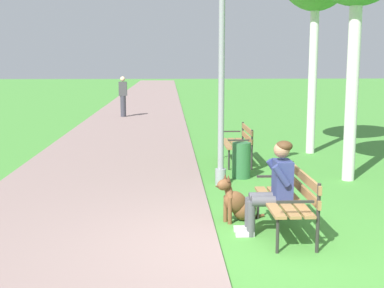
{
  "coord_description": "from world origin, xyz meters",
  "views": [
    {
      "loc": [
        -0.95,
        -6.01,
        2.28
      ],
      "look_at": [
        -0.57,
        2.61,
        0.9
      ],
      "focal_mm": 49.08,
      "sensor_mm": 36.0,
      "label": 1
    }
  ],
  "objects_px": {
    "pedestrian_distant": "(123,97)",
    "dog_brown": "(238,203)",
    "park_bench_mid": "(239,141)",
    "lamp_post_near": "(221,71)",
    "park_bench_near": "(290,196)",
    "person_seated_on_near_bench": "(274,184)",
    "litter_bin": "(241,160)"
  },
  "relations": [
    {
      "from": "dog_brown",
      "to": "litter_bin",
      "type": "bearing_deg",
      "value": 81.32
    },
    {
      "from": "person_seated_on_near_bench",
      "to": "pedestrian_distant",
      "type": "height_order",
      "value": "pedestrian_distant"
    },
    {
      "from": "dog_brown",
      "to": "pedestrian_distant",
      "type": "distance_m",
      "value": 14.19
    },
    {
      "from": "lamp_post_near",
      "to": "pedestrian_distant",
      "type": "xyz_separation_m",
      "value": [
        -2.78,
        11.66,
        -1.24
      ]
    },
    {
      "from": "park_bench_mid",
      "to": "person_seated_on_near_bench",
      "type": "bearing_deg",
      "value": -92.12
    },
    {
      "from": "park_bench_mid",
      "to": "lamp_post_near",
      "type": "distance_m",
      "value": 2.62
    },
    {
      "from": "park_bench_mid",
      "to": "pedestrian_distant",
      "type": "bearing_deg",
      "value": 109.33
    },
    {
      "from": "park_bench_mid",
      "to": "dog_brown",
      "type": "bearing_deg",
      "value": -97.65
    },
    {
      "from": "park_bench_mid",
      "to": "lamp_post_near",
      "type": "relative_size",
      "value": 0.37
    },
    {
      "from": "park_bench_near",
      "to": "park_bench_mid",
      "type": "bearing_deg",
      "value": 90.35
    },
    {
      "from": "lamp_post_near",
      "to": "litter_bin",
      "type": "height_order",
      "value": "lamp_post_near"
    },
    {
      "from": "park_bench_near",
      "to": "dog_brown",
      "type": "distance_m",
      "value": 0.88
    },
    {
      "from": "dog_brown",
      "to": "pedestrian_distant",
      "type": "bearing_deg",
      "value": 101.46
    },
    {
      "from": "dog_brown",
      "to": "lamp_post_near",
      "type": "xyz_separation_m",
      "value": [
        -0.04,
        2.23,
        1.82
      ]
    },
    {
      "from": "pedestrian_distant",
      "to": "park_bench_mid",
      "type": "bearing_deg",
      "value": -70.67
    },
    {
      "from": "lamp_post_near",
      "to": "litter_bin",
      "type": "relative_size",
      "value": 5.75
    },
    {
      "from": "park_bench_mid",
      "to": "pedestrian_distant",
      "type": "height_order",
      "value": "pedestrian_distant"
    },
    {
      "from": "person_seated_on_near_bench",
      "to": "lamp_post_near",
      "type": "relative_size",
      "value": 0.31
    },
    {
      "from": "person_seated_on_near_bench",
      "to": "dog_brown",
      "type": "height_order",
      "value": "person_seated_on_near_bench"
    },
    {
      "from": "pedestrian_distant",
      "to": "lamp_post_near",
      "type": "bearing_deg",
      "value": -76.61
    },
    {
      "from": "park_bench_near",
      "to": "litter_bin",
      "type": "bearing_deg",
      "value": 92.93
    },
    {
      "from": "pedestrian_distant",
      "to": "dog_brown",
      "type": "bearing_deg",
      "value": -78.54
    },
    {
      "from": "person_seated_on_near_bench",
      "to": "park_bench_mid",
      "type": "bearing_deg",
      "value": 87.88
    },
    {
      "from": "person_seated_on_near_bench",
      "to": "litter_bin",
      "type": "xyz_separation_m",
      "value": [
        0.03,
        3.35,
        -0.33
      ]
    },
    {
      "from": "lamp_post_near",
      "to": "litter_bin",
      "type": "distance_m",
      "value": 1.88
    },
    {
      "from": "person_seated_on_near_bench",
      "to": "dog_brown",
      "type": "distance_m",
      "value": 0.81
    },
    {
      "from": "person_seated_on_near_bench",
      "to": "pedestrian_distant",
      "type": "bearing_deg",
      "value": 102.51
    },
    {
      "from": "litter_bin",
      "to": "pedestrian_distant",
      "type": "xyz_separation_m",
      "value": [
        -3.24,
        11.11,
        0.49
      ]
    },
    {
      "from": "park_bench_near",
      "to": "pedestrian_distant",
      "type": "distance_m",
      "value": 14.89
    },
    {
      "from": "park_bench_mid",
      "to": "lamp_post_near",
      "type": "height_order",
      "value": "lamp_post_near"
    },
    {
      "from": "park_bench_near",
      "to": "pedestrian_distant",
      "type": "bearing_deg",
      "value": 103.26
    },
    {
      "from": "park_bench_near",
      "to": "litter_bin",
      "type": "relative_size",
      "value": 2.14
    }
  ]
}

